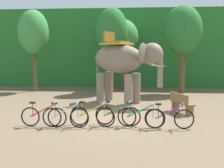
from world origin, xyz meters
TOP-DOWN VIEW (x-y plane):
  - ground_plane at (0.00, 0.00)m, footprint 80.00×80.00m
  - foliage_hedge at (0.00, 13.53)m, footprint 36.00×6.00m
  - tree_center_left at (-5.93, 7.76)m, footprint 2.06×2.06m
  - tree_far_right at (-0.58, 7.72)m, footprint 2.10×2.10m
  - tree_center_right at (0.02, 9.20)m, footprint 2.31×2.31m
  - tree_center at (4.03, 7.65)m, footprint 2.43×2.43m
  - elephant at (0.39, 3.57)m, footprint 4.05×3.22m
  - bike_red at (-2.27, -1.56)m, footprint 1.71×0.52m
  - bike_white at (-1.46, -1.59)m, footprint 1.71×0.52m
  - bike_yellow at (-0.52, -1.35)m, footprint 1.70×0.52m
  - bike_green at (0.39, -1.16)m, footprint 1.70×0.52m
  - bike_teal at (1.22, -1.37)m, footprint 1.69×0.54m
  - bike_purple at (2.25, -1.47)m, footprint 1.71×0.52m
  - wooden_bench at (3.05, 1.26)m, footprint 0.93×1.55m

SIDE VIEW (x-z plane):
  - ground_plane at x=0.00m, z-range 0.00..0.00m
  - bike_red at x=-2.27m, z-range -0.07..0.85m
  - bike_white at x=-1.46m, z-range -0.07..0.85m
  - bike_yellow at x=-0.52m, z-range -0.07..0.85m
  - bike_green at x=0.39m, z-range -0.07..0.85m
  - bike_teal at x=1.22m, z-range -0.07..0.85m
  - bike_purple at x=2.25m, z-range -0.07..0.85m
  - wooden_bench at x=3.05m, z-range 0.03..0.92m
  - elephant at x=0.39m, z-range 0.31..4.09m
  - foliage_hedge at x=0.00m, z-range 0.00..6.00m
  - tree_center_right at x=0.02m, z-range 1.22..6.25m
  - tree_far_right at x=-0.58m, z-range 1.18..6.82m
  - tree_center_left at x=-5.93m, z-range 1.25..6.80m
  - tree_center at x=4.03m, z-range 1.21..6.92m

